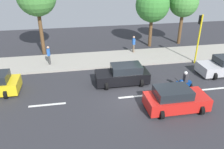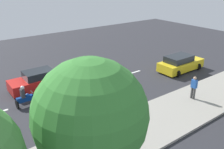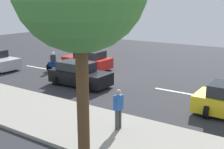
% 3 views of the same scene
% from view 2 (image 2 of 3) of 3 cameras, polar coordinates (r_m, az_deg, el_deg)
% --- Properties ---
extents(ground_plane, '(40.00, 60.00, 0.10)m').
position_cam_2_polar(ground_plane, '(19.41, -9.35, -3.88)').
color(ground_plane, '#2D2D33').
extents(sidewalk, '(4.00, 60.00, 0.15)m').
position_cam_2_polar(sidewalk, '(14.29, 4.28, -13.43)').
color(sidewalk, '#9E998E').
rests_on(sidewalk, ground).
extents(lane_stripe_mid, '(0.20, 2.40, 0.01)m').
position_cam_2_polar(lane_stripe_mid, '(19.38, -9.36, -3.73)').
color(lane_stripe_mid, white).
rests_on(lane_stripe_mid, ground).
extents(lane_stripe_south, '(0.20, 2.40, 0.01)m').
position_cam_2_polar(lane_stripe_south, '(22.47, 4.25, 0.23)').
color(lane_stripe_south, white).
rests_on(lane_stripe_south, ground).
extents(lane_stripe_far_south, '(0.20, 2.40, 0.01)m').
position_cam_2_polar(lane_stripe_far_south, '(26.57, 14.13, 3.12)').
color(lane_stripe_far_south, white).
rests_on(lane_stripe_far_south, ground).
extents(car_black, '(2.15, 4.04, 1.52)m').
position_cam_2_polar(car_black, '(17.59, -5.06, -3.77)').
color(car_black, black).
rests_on(car_black, ground).
extents(car_yellow_cab, '(2.31, 4.54, 1.52)m').
position_cam_2_polar(car_yellow_cab, '(23.74, 15.62, 2.50)').
color(car_yellow_cab, yellow).
rests_on(car_yellow_cab, ground).
extents(car_red, '(2.25, 3.90, 1.52)m').
position_cam_2_polar(car_red, '(19.98, -17.26, -1.46)').
color(car_red, red).
rests_on(car_red, ground).
extents(motorcycle, '(0.60, 1.30, 1.53)m').
position_cam_2_polar(motorcycle, '(17.74, -19.64, -5.09)').
color(motorcycle, black).
rests_on(motorcycle, ground).
extents(pedestrian_near_signal, '(0.40, 0.24, 1.69)m').
position_cam_2_polar(pedestrian_near_signal, '(11.89, 0.63, -15.85)').
color(pedestrian_near_signal, '#72604C').
rests_on(pedestrian_near_signal, sidewalk).
extents(pedestrian_by_tree, '(0.40, 0.24, 1.69)m').
position_cam_2_polar(pedestrian_by_tree, '(18.21, 18.54, -2.76)').
color(pedestrian_by_tree, '#3F3F3F').
rests_on(pedestrian_by_tree, sidewalk).
extents(street_tree_south, '(3.54, 3.54, 6.26)m').
position_cam_2_polar(street_tree_south, '(7.50, -5.02, -9.45)').
color(street_tree_south, brown).
rests_on(street_tree_south, ground).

